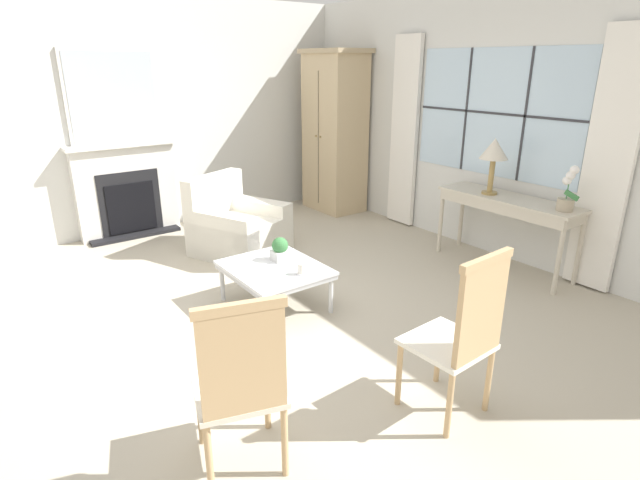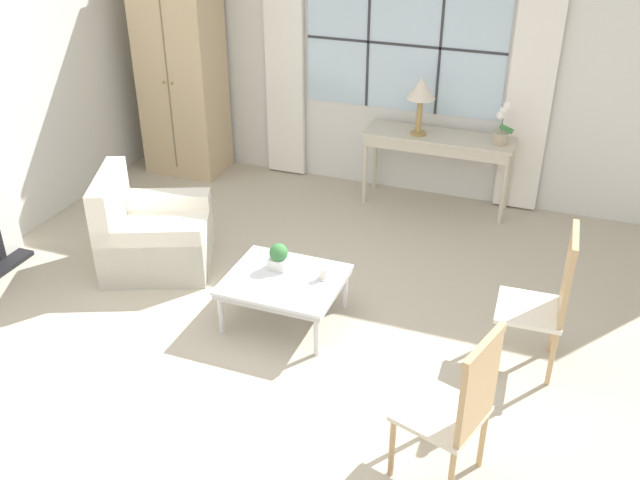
{
  "view_description": "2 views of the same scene",
  "coord_description": "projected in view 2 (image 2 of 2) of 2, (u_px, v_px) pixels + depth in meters",
  "views": [
    {
      "loc": [
        3.25,
        -1.67,
        2.04
      ],
      "look_at": [
        0.09,
        0.65,
        0.63
      ],
      "focal_mm": 28.0,
      "sensor_mm": 36.0,
      "label": 1
    },
    {
      "loc": [
        1.69,
        -3.79,
        3.25
      ],
      "look_at": [
        0.11,
        0.38,
        0.74
      ],
      "focal_mm": 40.0,
      "sensor_mm": 36.0,
      "label": 2
    }
  ],
  "objects": [
    {
      "name": "pillar_candle",
      "position": [
        323.0,
        274.0,
        5.31
      ],
      "size": [
        0.09,
        0.09,
        0.11
      ],
      "color": "silver",
      "rests_on": "coffee_table"
    },
    {
      "name": "table_lamp",
      "position": [
        421.0,
        91.0,
        6.72
      ],
      "size": [
        0.28,
        0.28,
        0.57
      ],
      "color": "#9E7F47",
      "rests_on": "console_table"
    },
    {
      "name": "potted_plant_small",
      "position": [
        279.0,
        256.0,
        5.42
      ],
      "size": [
        0.14,
        0.14,
        0.21
      ],
      "color": "white",
      "rests_on": "coffee_table"
    },
    {
      "name": "wall_back_windowed",
      "position": [
        404.0,
        58.0,
        6.99
      ],
      "size": [
        7.2,
        0.14,
        2.8
      ],
      "color": "silver",
      "rests_on": "ground_plane"
    },
    {
      "name": "ground_plane",
      "position": [
        287.0,
        350.0,
        5.2
      ],
      "size": [
        14.0,
        14.0,
        0.0
      ],
      "primitive_type": "plane",
      "color": "#B2A893"
    },
    {
      "name": "armoire",
      "position": [
        182.0,
        72.0,
        7.56
      ],
      "size": [
        0.9,
        0.62,
        2.19
      ],
      "color": "tan",
      "rests_on": "ground_plane"
    },
    {
      "name": "potted_orchid",
      "position": [
        502.0,
        127.0,
        6.64
      ],
      "size": [
        0.19,
        0.15,
        0.42
      ],
      "color": "tan",
      "rests_on": "console_table"
    },
    {
      "name": "console_table",
      "position": [
        439.0,
        143.0,
        6.95
      ],
      "size": [
        1.46,
        0.44,
        0.75
      ],
      "color": "beige",
      "rests_on": "ground_plane"
    },
    {
      "name": "accent_chair_wooden",
      "position": [
        460.0,
        403.0,
        3.88
      ],
      "size": [
        0.55,
        0.55,
        1.04
      ],
      "color": "beige",
      "rests_on": "ground_plane"
    },
    {
      "name": "armchair_upholstered",
      "position": [
        152.0,
        237.0,
        6.12
      ],
      "size": [
        1.13,
        1.1,
        0.85
      ],
      "color": "silver",
      "rests_on": "ground_plane"
    },
    {
      "name": "coffee_table",
      "position": [
        284.0,
        283.0,
        5.37
      ],
      "size": [
        0.86,
        0.74,
        0.38
      ],
      "color": "silver",
      "rests_on": "ground_plane"
    },
    {
      "name": "side_chair_wooden",
      "position": [
        549.0,
        295.0,
        4.77
      ],
      "size": [
        0.46,
        0.46,
        1.07
      ],
      "color": "white",
      "rests_on": "ground_plane"
    }
  ]
}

